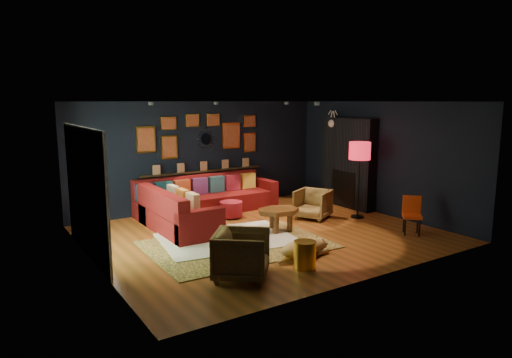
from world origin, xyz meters
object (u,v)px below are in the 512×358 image
armchair_left (242,252)px  dog (303,244)px  armchair_right (313,203)px  floor_lamp (360,154)px  coffee_table (279,213)px  orange_chair (412,212)px  sectional (197,205)px  gold_stool (305,255)px  pouf (231,209)px

armchair_left → dog: 1.39m
armchair_right → floor_lamp: size_ratio=0.42×
coffee_table → dog: 1.55m
armchair_right → dog: size_ratio=0.57×
armchair_right → dog: (-1.79, -1.91, -0.14)m
orange_chair → dog: orange_chair is taller
floor_lamp → dog: floor_lamp is taller
floor_lamp → orange_chair: bearing=-90.7°
coffee_table → armchair_left: bearing=-138.0°
armchair_left → armchair_right: (3.15, 2.15, -0.04)m
sectional → floor_lamp: (3.11, -1.86, 1.13)m
sectional → gold_stool: 3.70m
orange_chair → dog: size_ratio=0.59×
gold_stool → floor_lamp: (3.00, 1.84, 1.23)m
armchair_left → gold_stool: bearing=-60.5°
floor_lamp → armchair_right: bearing=151.0°
coffee_table → pouf: 1.54m
dog → armchair_left: bearing=-176.0°
coffee_table → pouf: coffee_table is taller
armchair_left → gold_stool: size_ratio=1.81×
pouf → orange_chair: size_ratio=0.68×
orange_chair → floor_lamp: (0.02, 1.49, 1.01)m
sectional → coffee_table: sectional is taller
pouf → floor_lamp: size_ratio=0.30×
pouf → dog: 2.97m
sectional → coffee_table: size_ratio=3.50×
armchair_left → sectional: bearing=24.9°
coffee_table → gold_stool: coffee_table is taller
orange_chair → floor_lamp: size_ratio=0.44×
sectional → armchair_left: size_ratio=4.27×
sectional → gold_stool: (0.11, -3.70, -0.10)m
coffee_table → floor_lamp: (2.17, -0.04, 1.06)m
coffee_table → gold_stool: size_ratio=2.21×
floor_lamp → dog: (-2.69, -1.41, -1.23)m
armchair_right → orange_chair: 2.17m
armchair_right → gold_stool: armchair_right is taller
armchair_left → orange_chair: size_ratio=1.06×
gold_stool → orange_chair: (2.98, 0.35, 0.22)m
sectional → floor_lamp: bearing=-30.8°
coffee_table → armchair_right: bearing=19.7°
pouf → sectional: bearing=156.4°
dog → armchair_right: bearing=40.8°
dog → orange_chair: bearing=-7.7°
sectional → dog: size_ratio=2.67×
sectional → floor_lamp: 3.80m
pouf → orange_chair: orange_chair is taller
pouf → armchair_right: armchair_right is taller
sectional → orange_chair: 4.56m
orange_chair → pouf: bearing=172.5°
sectional → orange_chair: size_ratio=4.51×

